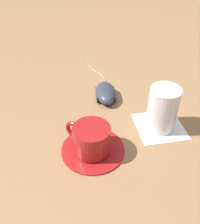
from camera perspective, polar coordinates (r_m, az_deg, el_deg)
ground_plane at (r=0.66m, az=5.26°, el=-1.34°), size 3.00×3.00×0.00m
saucer at (r=0.57m, az=-1.63°, el=-8.42°), size 0.14×0.14×0.01m
coffee_cup at (r=0.55m, az=-2.12°, el=-6.04°), size 0.10×0.09×0.06m
computer_mouse at (r=0.72m, az=1.29°, el=4.42°), size 0.06×0.11×0.04m
mouse_cable at (r=0.85m, az=-0.81°, el=9.17°), size 0.06×0.19×0.00m
napkin_under_glass at (r=0.65m, az=13.44°, el=-3.16°), size 0.13×0.13×0.00m
drinking_glass at (r=0.61m, az=14.09°, el=0.74°), size 0.07×0.07×0.11m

